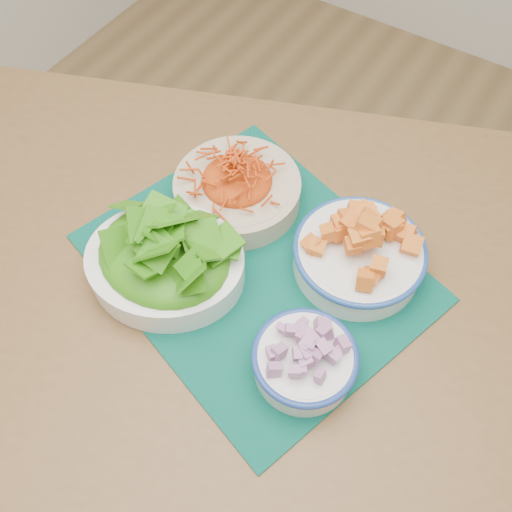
{
  "coord_description": "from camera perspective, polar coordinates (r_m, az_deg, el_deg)",
  "views": [
    {
      "loc": [
        -0.01,
        -0.18,
        1.52
      ],
      "look_at": [
        -0.27,
        0.23,
        0.78
      ],
      "focal_mm": 40.0,
      "sensor_mm": 36.0,
      "label": 1
    }
  ],
  "objects": [
    {
      "name": "squash_bowl",
      "position": [
        0.88,
        10.39,
        0.69
      ],
      "size": [
        0.22,
        0.22,
        0.1
      ],
      "rotation": [
        0.0,
        0.0,
        0.12
      ],
      "color": "white",
      "rests_on": "placemat"
    },
    {
      "name": "lettuce_bowl",
      "position": [
        0.87,
        -9.19,
        -0.03
      ],
      "size": [
        0.3,
        0.28,
        0.11
      ],
      "rotation": [
        0.0,
        0.0,
        0.39
      ],
      "color": "white",
      "rests_on": "placemat"
    },
    {
      "name": "carrot_bowl",
      "position": [
        0.96,
        -1.9,
        7.12
      ],
      "size": [
        0.26,
        0.26,
        0.09
      ],
      "rotation": [
        0.0,
        0.0,
        0.25
      ],
      "color": "#C9B695",
      "rests_on": "placemat"
    },
    {
      "name": "onion_bowl",
      "position": [
        0.8,
        4.9,
        -10.19
      ],
      "size": [
        0.16,
        0.16,
        0.08
      ],
      "rotation": [
        0.0,
        0.0,
        -0.14
      ],
      "color": "silver",
      "rests_on": "placemat"
    },
    {
      "name": "table",
      "position": [
        0.98,
        -5.41,
        -5.55
      ],
      "size": [
        1.55,
        1.3,
        0.75
      ],
      "rotation": [
        0.0,
        0.0,
        0.38
      ],
      "color": "brown",
      "rests_on": "ground"
    },
    {
      "name": "placemat",
      "position": [
        0.91,
        -0.0,
        -1.11
      ],
      "size": [
        0.59,
        0.54,
        0.0
      ],
      "primitive_type": "cube",
      "rotation": [
        0.0,
        0.0,
        -0.31
      ],
      "color": "#01342B",
      "rests_on": "table"
    }
  ]
}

